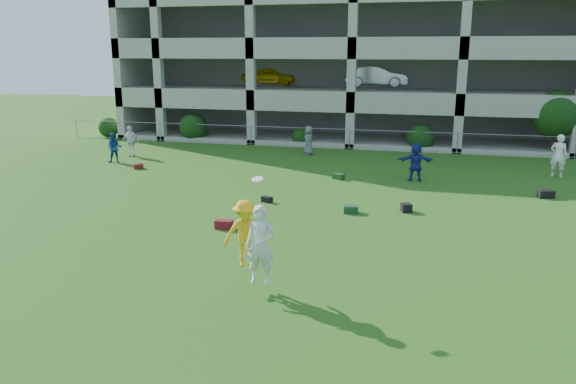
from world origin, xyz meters
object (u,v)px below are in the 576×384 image
(bystander_d, at_px, (416,162))
(bystander_c, at_px, (309,140))
(bystander_a, at_px, (114,148))
(parking_garage, at_px, (369,44))
(bystander_b, at_px, (130,141))
(frisbee_contest, at_px, (251,237))
(bystander_e, at_px, (558,156))
(crate_d, at_px, (406,208))

(bystander_d, bearing_deg, bystander_c, -49.59)
(bystander_a, xyz_separation_m, parking_garage, (11.02, 15.61, 5.25))
(bystander_b, xyz_separation_m, frisbee_contest, (11.74, -15.02, 0.49))
(bystander_b, height_order, bystander_e, bystander_e)
(crate_d, bearing_deg, bystander_a, 159.81)
(bystander_a, bearing_deg, crate_d, -40.60)
(bystander_a, xyz_separation_m, crate_d, (14.90, -5.48, -0.61))
(frisbee_contest, bearing_deg, bystander_a, 131.34)
(bystander_d, height_order, parking_garage, parking_garage)
(bystander_c, height_order, frisbee_contest, frisbee_contest)
(bystander_a, height_order, bystander_c, bystander_c)
(bystander_c, xyz_separation_m, parking_garage, (1.91, 10.96, 5.23))
(bystander_b, bearing_deg, frisbee_contest, -56.98)
(bystander_b, xyz_separation_m, parking_garage, (11.15, 13.79, 5.19))
(bystander_b, height_order, bystander_c, bystander_b)
(bystander_a, bearing_deg, bystander_b, 73.49)
(bystander_c, bearing_deg, bystander_e, 64.71)
(bystander_b, bearing_deg, bystander_d, -13.32)
(bystander_c, height_order, bystander_d, bystander_d)
(bystander_c, height_order, crate_d, bystander_c)
(bystander_e, bearing_deg, frisbee_contest, 70.53)
(bystander_c, relative_size, frisbee_contest, 0.64)
(bystander_a, distance_m, frisbee_contest, 17.59)
(bystander_d, relative_size, crate_d, 4.86)
(bystander_c, bearing_deg, bystander_b, -85.99)
(bystander_a, bearing_deg, parking_garage, 34.36)
(bystander_b, relative_size, crate_d, 4.70)
(bystander_a, xyz_separation_m, bystander_b, (-0.12, 1.82, 0.06))
(bystander_d, height_order, frisbee_contest, frisbee_contest)
(bystander_b, height_order, frisbee_contest, frisbee_contest)
(bystander_c, height_order, bystander_e, bystander_e)
(bystander_d, xyz_separation_m, crate_d, (-0.12, -5.08, -0.70))
(bystander_b, distance_m, frisbee_contest, 19.06)
(crate_d, bearing_deg, bystander_b, 154.09)
(bystander_d, bearing_deg, bystander_a, -10.61)
(bystander_d, distance_m, frisbee_contest, 13.25)
(bystander_e, xyz_separation_m, crate_d, (-6.33, -7.50, -0.83))
(bystander_a, relative_size, bystander_d, 0.90)
(bystander_e, distance_m, parking_garage, 17.73)
(crate_d, xyz_separation_m, frisbee_contest, (-3.29, -7.72, 1.17))
(bystander_c, bearing_deg, frisbee_contest, -5.06)
(frisbee_contest, bearing_deg, bystander_d, 75.08)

